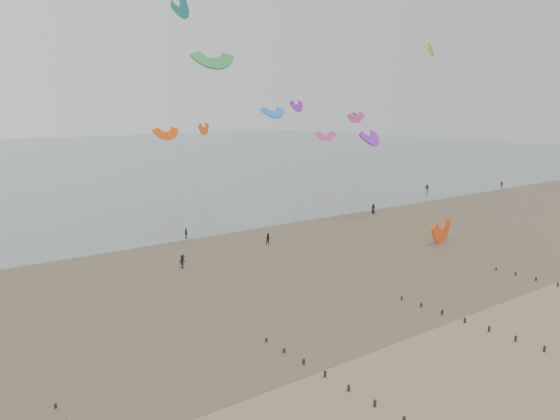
{
  "coord_description": "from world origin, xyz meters",
  "views": [
    {
      "loc": [
        -40.19,
        -25.17,
        20.76
      ],
      "look_at": [
        -0.56,
        28.0,
        8.0
      ],
      "focal_mm": 35.0,
      "sensor_mm": 36.0,
      "label": 1
    }
  ],
  "objects": [
    {
      "name": "ground",
      "position": [
        0.0,
        0.0,
        0.0
      ],
      "size": [
        500.0,
        500.0,
        0.0
      ],
      "primitive_type": "plane",
      "color": "brown",
      "rests_on": "ground"
    },
    {
      "name": "grounded_kite",
      "position": [
        28.92,
        25.59,
        0.0
      ],
      "size": [
        7.76,
        6.8,
        3.6
      ],
      "primitive_type": null,
      "rotation": [
        1.54,
        0.0,
        0.3
      ],
      "color": "#FF4710",
      "rests_on": "ground"
    },
    {
      "name": "kites_airborne",
      "position": [
        -0.95,
        89.76,
        21.76
      ],
      "size": [
        257.54,
        124.8,
        38.66
      ],
      "color": "blue",
      "rests_on": "ground"
    },
    {
      "name": "sea_and_shore",
      "position": [
        -4.08,
        34.4,
        0.01
      ],
      "size": [
        500.0,
        665.0,
        0.03
      ],
      "color": "#475654",
      "rests_on": "ground"
    },
    {
      "name": "kitesurfers",
      "position": [
        24.35,
        47.75,
        0.87
      ],
      "size": [
        163.83,
        23.61,
        1.88
      ],
      "color": "black",
      "rests_on": "ground"
    }
  ]
}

